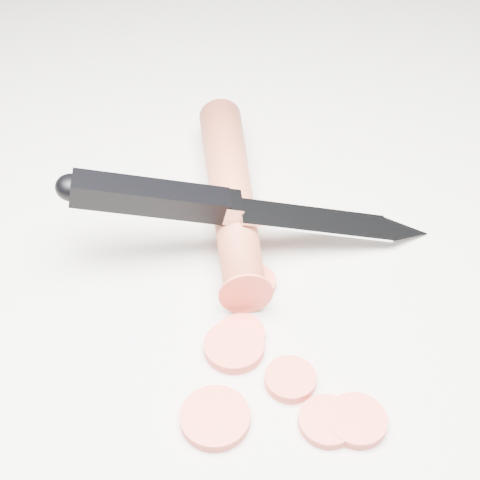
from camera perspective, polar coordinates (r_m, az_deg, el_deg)
ground at (r=0.46m, az=-0.72°, el=-5.57°), size 2.40×2.40×0.00m
carrot at (r=0.52m, az=-0.77°, el=4.10°), size 0.11×0.21×0.03m
carrot_slice_0 at (r=0.43m, az=-0.50°, el=-9.09°), size 0.04×0.04×0.01m
carrot_slice_1 at (r=0.41m, az=7.45°, el=-15.09°), size 0.03×0.03×0.01m
carrot_slice_2 at (r=0.47m, az=1.06°, el=-3.61°), size 0.03×0.03×0.01m
carrot_slice_3 at (r=0.44m, az=0.04°, el=-8.09°), size 0.03×0.03×0.01m
carrot_slice_4 at (r=0.42m, az=4.31°, el=-11.76°), size 0.03×0.03×0.01m
carrot_slice_5 at (r=0.40m, az=-2.13°, el=-14.91°), size 0.04×0.04×0.01m
carrot_slice_6 at (r=0.41m, az=9.94°, el=-14.92°), size 0.04×0.04×0.01m
kitchen_knife at (r=0.48m, az=1.14°, el=2.95°), size 0.26×0.13×0.08m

